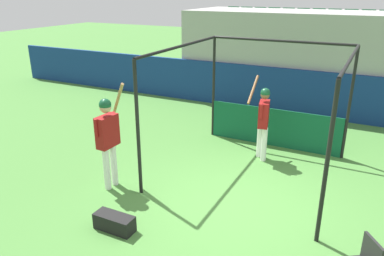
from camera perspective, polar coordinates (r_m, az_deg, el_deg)
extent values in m
plane|color=#477F38|center=(7.15, 6.46, -11.88)|extent=(60.00, 60.00, 0.00)
cube|color=navy|center=(12.28, 16.59, 5.11)|extent=(24.00, 0.12, 1.45)
cube|color=#9E9E99|center=(13.71, 18.30, 10.02)|extent=(8.70, 3.20, 3.10)
cube|color=#195B33|center=(13.59, 2.18, 10.73)|extent=(0.45, 0.40, 0.10)
cube|color=#195B33|center=(13.71, 2.51, 11.79)|extent=(0.45, 0.06, 0.40)
cube|color=#195B33|center=(13.37, 4.35, 10.52)|extent=(0.45, 0.40, 0.10)
cube|color=#195B33|center=(13.50, 4.68, 11.60)|extent=(0.45, 0.06, 0.40)
cube|color=#195B33|center=(13.18, 6.60, 10.30)|extent=(0.45, 0.40, 0.10)
cube|color=#195B33|center=(13.30, 6.91, 11.39)|extent=(0.45, 0.06, 0.40)
cube|color=#195B33|center=(13.00, 8.90, 10.05)|extent=(0.45, 0.40, 0.10)
cube|color=#195B33|center=(13.13, 9.21, 11.16)|extent=(0.45, 0.06, 0.40)
cube|color=#195B33|center=(12.84, 11.26, 9.78)|extent=(0.45, 0.40, 0.10)
cube|color=#195B33|center=(12.98, 11.56, 10.90)|extent=(0.45, 0.06, 0.40)
cube|color=#195B33|center=(12.71, 13.67, 9.49)|extent=(0.45, 0.40, 0.10)
cube|color=#195B33|center=(12.84, 13.95, 10.62)|extent=(0.45, 0.06, 0.40)
cube|color=#195B33|center=(12.60, 16.12, 9.17)|extent=(0.45, 0.40, 0.10)
cube|color=#195B33|center=(12.73, 16.39, 10.31)|extent=(0.45, 0.06, 0.40)
cube|color=#195B33|center=(12.51, 18.61, 8.83)|extent=(0.45, 0.40, 0.10)
cube|color=#195B33|center=(12.65, 18.86, 9.99)|extent=(0.45, 0.06, 0.40)
cube|color=#195B33|center=(12.45, 21.12, 8.47)|extent=(0.45, 0.40, 0.10)
cube|color=#195B33|center=(12.59, 21.35, 9.64)|extent=(0.45, 0.06, 0.40)
cube|color=#195B33|center=(12.41, 23.64, 8.10)|extent=(0.45, 0.40, 0.10)
cube|color=#195B33|center=(12.55, 23.86, 9.26)|extent=(0.45, 0.06, 0.40)
cube|color=#195B33|center=(12.39, 26.18, 7.70)|extent=(0.45, 0.40, 0.10)
cube|color=#195B33|center=(12.53, 26.37, 8.87)|extent=(0.45, 0.06, 0.40)
cube|color=#195B33|center=(14.25, 3.58, 12.79)|extent=(0.45, 0.40, 0.10)
cube|color=#195B33|center=(14.39, 3.89, 13.78)|extent=(0.45, 0.06, 0.40)
cube|color=#195B33|center=(14.04, 5.69, 12.62)|extent=(0.45, 0.40, 0.10)
cube|color=#195B33|center=(14.18, 5.99, 13.62)|extent=(0.45, 0.06, 0.40)
cube|color=#195B33|center=(13.86, 7.85, 12.42)|extent=(0.45, 0.40, 0.10)
cube|color=#195B33|center=(14.00, 8.15, 13.44)|extent=(0.45, 0.06, 0.40)
cube|color=#195B33|center=(13.69, 10.07, 12.20)|extent=(0.45, 0.40, 0.10)
cube|color=#195B33|center=(13.83, 10.36, 13.23)|extent=(0.45, 0.06, 0.40)
cube|color=#195B33|center=(13.54, 12.34, 11.96)|extent=(0.45, 0.40, 0.10)
cube|color=#195B33|center=(13.69, 12.62, 13.00)|extent=(0.45, 0.06, 0.40)
cube|color=#195B33|center=(13.42, 14.65, 11.70)|extent=(0.45, 0.40, 0.10)
cube|color=#195B33|center=(13.56, 14.91, 12.75)|extent=(0.45, 0.06, 0.40)
cube|color=#195B33|center=(13.31, 16.99, 11.41)|extent=(0.45, 0.40, 0.10)
cube|color=#195B33|center=(13.46, 17.24, 12.47)|extent=(0.45, 0.06, 0.40)
cube|color=#195B33|center=(13.23, 19.37, 11.10)|extent=(0.45, 0.40, 0.10)
cube|color=#195B33|center=(13.38, 19.60, 12.16)|extent=(0.45, 0.06, 0.40)
cube|color=#195B33|center=(13.17, 21.76, 10.77)|extent=(0.45, 0.40, 0.10)
cube|color=#195B33|center=(13.32, 21.98, 11.84)|extent=(0.45, 0.06, 0.40)
cube|color=#195B33|center=(13.13, 24.17, 10.41)|extent=(0.45, 0.40, 0.10)
cube|color=#195B33|center=(13.28, 24.37, 11.49)|extent=(0.45, 0.06, 0.40)
cube|color=#195B33|center=(13.12, 26.58, 10.04)|extent=(0.45, 0.40, 0.10)
cube|color=#195B33|center=(13.26, 26.76, 11.12)|extent=(0.45, 0.06, 0.40)
cube|color=#195B33|center=(14.94, 4.87, 14.66)|extent=(0.45, 0.40, 0.10)
cube|color=#195B33|center=(15.08, 5.16, 15.58)|extent=(0.45, 0.06, 0.40)
cube|color=#195B33|center=(14.74, 6.91, 14.51)|extent=(0.45, 0.40, 0.10)
cube|color=#195B33|center=(14.89, 7.20, 15.44)|extent=(0.45, 0.06, 0.40)
cube|color=#195B33|center=(14.56, 9.01, 14.34)|extent=(0.45, 0.40, 0.10)
cube|color=#195B33|center=(14.71, 9.29, 15.28)|extent=(0.45, 0.06, 0.40)
cube|color=#195B33|center=(14.40, 11.15, 14.14)|extent=(0.45, 0.40, 0.10)
cube|color=#195B33|center=(14.55, 11.42, 15.10)|extent=(0.45, 0.06, 0.40)
cube|color=#195B33|center=(14.26, 13.33, 13.92)|extent=(0.45, 0.40, 0.10)
cube|color=#195B33|center=(14.41, 13.59, 14.89)|extent=(0.45, 0.06, 0.40)
cube|color=#195B33|center=(14.14, 15.54, 13.68)|extent=(0.45, 0.40, 0.10)
cube|color=#195B33|center=(14.30, 15.79, 14.66)|extent=(0.45, 0.06, 0.40)
cube|color=#195B33|center=(14.04, 17.79, 13.42)|extent=(0.45, 0.40, 0.10)
cube|color=#195B33|center=(14.20, 18.02, 14.40)|extent=(0.45, 0.06, 0.40)
cube|color=#195B33|center=(13.97, 20.06, 13.13)|extent=(0.45, 0.40, 0.10)
cube|color=#195B33|center=(14.12, 20.28, 14.11)|extent=(0.45, 0.06, 0.40)
cube|color=#195B33|center=(13.91, 22.34, 12.81)|extent=(0.45, 0.40, 0.10)
cube|color=#195B33|center=(14.06, 22.55, 13.81)|extent=(0.45, 0.06, 0.40)
cube|color=#195B33|center=(13.87, 24.64, 12.48)|extent=(0.45, 0.40, 0.10)
cube|color=#195B33|center=(14.03, 24.83, 13.48)|extent=(0.45, 0.06, 0.40)
cube|color=#195B33|center=(13.86, 26.94, 12.13)|extent=(0.45, 0.40, 0.10)
cube|color=#195B33|center=(14.02, 27.11, 13.13)|extent=(0.45, 0.06, 0.40)
cube|color=#195B33|center=(15.64, 6.07, 16.35)|extent=(0.45, 0.40, 0.10)
cube|color=#195B33|center=(15.80, 6.34, 17.22)|extent=(0.45, 0.06, 0.40)
cube|color=#195B33|center=(15.46, 8.05, 16.22)|extent=(0.45, 0.40, 0.10)
cube|color=#195B33|center=(15.61, 8.32, 17.09)|extent=(0.45, 0.06, 0.40)
cube|color=#195B33|center=(15.29, 10.07, 16.07)|extent=(0.45, 0.40, 0.10)
cube|color=#195B33|center=(15.44, 10.33, 16.95)|extent=(0.45, 0.06, 0.40)
cube|color=#195B33|center=(15.14, 12.13, 15.89)|extent=(0.45, 0.40, 0.10)
cube|color=#195B33|center=(15.29, 12.39, 16.78)|extent=(0.45, 0.06, 0.40)
cube|color=#195B33|center=(15.00, 14.23, 15.69)|extent=(0.45, 0.40, 0.10)
cube|color=#195B33|center=(15.16, 14.48, 16.59)|extent=(0.45, 0.06, 0.40)
cube|color=#195B33|center=(14.89, 16.36, 15.47)|extent=(0.45, 0.40, 0.10)
cube|color=#195B33|center=(15.05, 16.59, 16.37)|extent=(0.45, 0.06, 0.40)
cube|color=#195B33|center=(14.79, 18.52, 15.22)|extent=(0.45, 0.40, 0.10)
cube|color=#195B33|center=(14.96, 18.73, 16.13)|extent=(0.45, 0.06, 0.40)
cube|color=#195B33|center=(14.72, 20.69, 14.95)|extent=(0.45, 0.40, 0.10)
cube|color=#195B33|center=(14.88, 20.89, 15.86)|extent=(0.45, 0.06, 0.40)
cube|color=#195B33|center=(14.67, 22.88, 14.65)|extent=(0.45, 0.40, 0.10)
cube|color=#195B33|center=(14.83, 23.07, 15.58)|extent=(0.45, 0.06, 0.40)
cube|color=#195B33|center=(14.63, 25.07, 14.34)|extent=(0.45, 0.40, 0.10)
cube|color=#195B33|center=(14.80, 25.25, 15.26)|extent=(0.45, 0.06, 0.40)
cube|color=#195B33|center=(14.62, 27.26, 14.00)|extent=(0.45, 0.40, 0.10)
cylinder|color=black|center=(7.06, -8.25, -0.31)|extent=(0.07, 0.07, 2.66)
cylinder|color=black|center=(5.94, 19.82, -5.52)|extent=(0.07, 0.07, 2.66)
cylinder|color=black|center=(10.01, 3.31, 6.11)|extent=(0.07, 0.07, 2.66)
cylinder|color=black|center=(9.25, 22.88, 3.30)|extent=(0.07, 0.07, 2.66)
cylinder|color=black|center=(8.19, -1.57, 12.39)|extent=(0.06, 3.53, 0.06)
cylinder|color=black|center=(7.25, 23.07, 9.73)|extent=(0.06, 3.53, 0.06)
cylinder|color=black|center=(9.23, 13.38, 12.79)|extent=(3.38, 0.06, 0.06)
cube|color=#0F5133|center=(9.72, 12.31, 0.07)|extent=(3.31, 0.03, 0.99)
cylinder|color=white|center=(8.86, 10.92, -2.44)|extent=(0.15, 0.15, 0.82)
cylinder|color=white|center=(9.06, 10.26, -1.87)|extent=(0.15, 0.15, 0.82)
cube|color=maroon|center=(8.72, 10.88, 2.12)|extent=(0.31, 0.50, 0.58)
sphere|color=brown|center=(8.59, 11.09, 5.00)|extent=(0.21, 0.21, 0.21)
sphere|color=#144C2D|center=(8.58, 11.11, 5.29)|extent=(0.22, 0.22, 0.22)
cylinder|color=maroon|center=(8.45, 10.54, 2.48)|extent=(0.08, 0.08, 0.32)
cylinder|color=maroon|center=(8.92, 10.81, 3.42)|extent=(0.08, 0.08, 0.32)
cylinder|color=brown|center=(8.87, 9.30, 5.82)|extent=(0.09, 0.74, 0.54)
sphere|color=brown|center=(8.85, 11.42, 3.99)|extent=(0.08, 0.08, 0.08)
cylinder|color=white|center=(7.67, -12.87, -6.08)|extent=(0.14, 0.14, 0.89)
cylinder|color=white|center=(7.81, -11.82, -5.48)|extent=(0.14, 0.14, 0.89)
cube|color=maroon|center=(7.44, -12.78, -0.49)|extent=(0.24, 0.49, 0.63)
sphere|color=tan|center=(7.28, -13.08, 3.10)|extent=(0.22, 0.22, 0.22)
sphere|color=#144C2D|center=(7.27, -13.11, 3.48)|extent=(0.23, 0.23, 0.23)
cylinder|color=maroon|center=(7.24, -14.41, 0.00)|extent=(0.07, 0.07, 0.35)
cylinder|color=maroon|center=(7.59, -11.84, 1.16)|extent=(0.07, 0.07, 0.35)
cylinder|color=#AD7F4C|center=(7.53, -11.21, 4.34)|extent=(0.52, 0.31, 0.75)
sphere|color=#AD7F4C|center=(7.54, -12.75, 1.39)|extent=(0.08, 0.08, 0.08)
cube|color=black|center=(5.53, 25.75, -16.85)|extent=(0.26, 0.35, 0.40)
cube|color=black|center=(6.58, -11.74, -13.91)|extent=(0.70, 0.28, 0.28)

